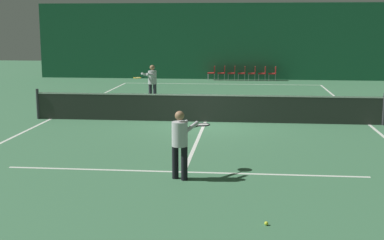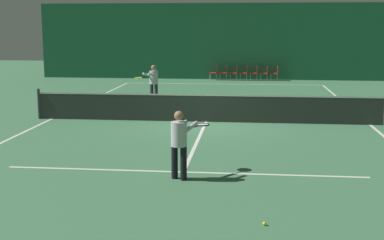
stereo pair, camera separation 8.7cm
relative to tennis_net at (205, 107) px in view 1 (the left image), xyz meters
The scene contains 19 objects.
ground_plane 0.51m from the tennis_net, ahead, with size 60.00×60.00×0.00m, color #3D704C.
backdrop_curtain 14.78m from the tennis_net, 90.00° to the left, with size 23.00×0.12×4.58m.
court_line_baseline_far 11.91m from the tennis_net, 90.00° to the left, with size 11.00×0.10×0.00m.
court_line_service_far 6.42m from the tennis_net, 90.00° to the left, with size 8.25×0.10×0.00m.
court_line_service_near 6.42m from the tennis_net, 90.00° to the right, with size 8.25×0.10×0.00m.
court_line_sideline_left 5.52m from the tennis_net, behind, with size 0.10×23.80×0.00m.
court_line_sideline_right 5.52m from the tennis_net, ahead, with size 0.10×23.80×0.00m.
court_line_centre 0.51m from the tennis_net, ahead, with size 0.10×12.80×0.00m.
tennis_net is the anchor object (origin of this frame).
player_near 6.94m from the tennis_net, 89.97° to the right, with size 0.88×1.29×1.50m.
player_far 5.23m from the tennis_net, 120.59° to the left, with size 0.97×1.31×1.60m.
courtside_chair_0 14.14m from the tennis_net, 92.61° to the left, with size 0.44×0.44×0.84m.
courtside_chair_1 14.12m from the tennis_net, 90.15° to the left, with size 0.44×0.44×0.84m.
courtside_chair_2 14.14m from the tennis_net, 87.69° to the left, with size 0.44×0.44×0.84m.
courtside_chair_3 14.17m from the tennis_net, 85.24° to the left, with size 0.44×0.44×0.84m.
courtside_chair_4 14.24m from the tennis_net, 82.81° to the left, with size 0.44×0.44×0.84m.
courtside_chair_5 14.32m from the tennis_net, 80.40° to the left, with size 0.44×0.44×0.84m.
courtside_chair_6 14.44m from the tennis_net, 78.03° to the left, with size 0.44×0.44×0.84m.
tennis_ball 9.68m from the tennis_net, 79.57° to the right, with size 0.07×0.07×0.07m.
Camera 1 is at (1.37, -18.05, 3.30)m, focal length 50.00 mm.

